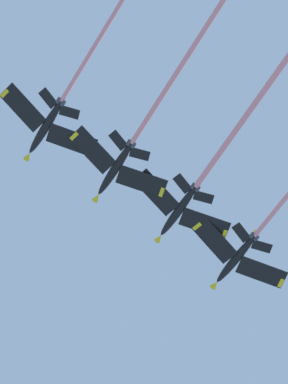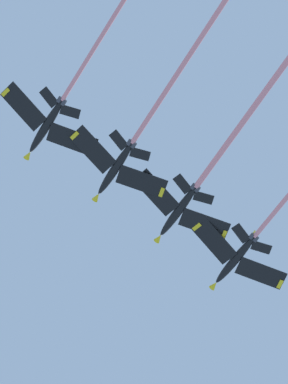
{
  "view_description": "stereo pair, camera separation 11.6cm",
  "coord_description": "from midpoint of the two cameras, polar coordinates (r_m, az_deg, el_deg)",
  "views": [
    {
      "loc": [
        -17.35,
        -5.77,
        1.94
      ],
      "look_at": [
        -7.06,
        3.0,
        138.62
      ],
      "focal_mm": 70.46,
      "sensor_mm": 36.0,
      "label": 1
    },
    {
      "loc": [
        -17.42,
        -5.68,
        1.94
      ],
      "look_at": [
        -7.06,
        3.0,
        138.62
      ],
      "focal_mm": 70.46,
      "sensor_mm": 36.0,
      "label": 2
    }
  ],
  "objects": [
    {
      "name": "jet_far_left",
      "position": [
        134.82,
        -5.53,
        8.06
      ],
      "size": [
        22.63,
        51.78,
        17.95
      ],
      "color": "black"
    },
    {
      "name": "jet_inner_right",
      "position": [
        137.47,
        8.85,
        -2.74
      ],
      "size": [
        20.29,
        44.5,
        16.25
      ],
      "color": "black"
    },
    {
      "name": "jet_centre",
      "position": [
        133.13,
        5.71,
        2.87
      ],
      "size": [
        23.25,
        51.37,
        19.24
      ],
      "color": "black"
    },
    {
      "name": "jet_inner_left",
      "position": [
        132.65,
        0.43,
        5.8
      ],
      "size": [
        23.96,
        53.33,
        18.28
      ],
      "color": "black"
    }
  ]
}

